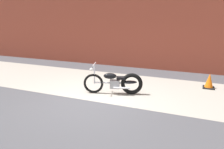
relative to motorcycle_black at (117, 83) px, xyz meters
The scene contains 5 objects.
ground_plane 1.13m from the motorcycle_black, 118.14° to the right, with size 80.00×80.00×0.00m, color #47474C.
sidewalk_slab 1.04m from the motorcycle_black, 121.25° to the left, with size 36.00×3.50×0.01m, color #9E998E.
brick_building_wall 4.76m from the motorcycle_black, 96.65° to the left, with size 36.00×0.50×4.88m, color brown.
motorcycle_black is the anchor object (origin of this frame).
traffic_cone 3.44m from the motorcycle_black, 32.41° to the left, with size 0.40×0.40×0.55m.
Camera 1 is at (2.95, -5.51, 2.52)m, focal length 34.36 mm.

